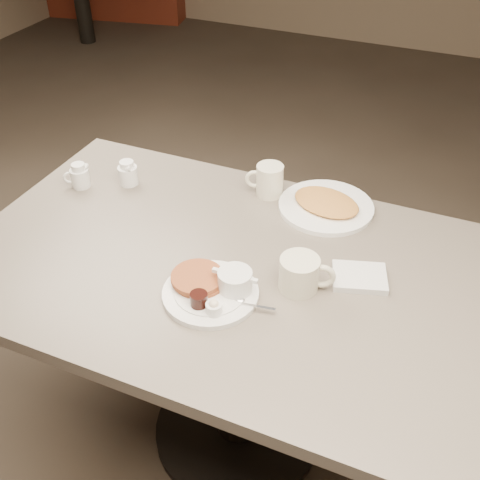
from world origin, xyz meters
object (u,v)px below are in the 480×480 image
at_px(creamer_right, 128,173).
at_px(hash_plate, 326,205).
at_px(main_plate, 213,288).
at_px(coffee_mug_far, 269,180).
at_px(creamer_left, 80,176).
at_px(coffee_mug_near, 301,274).
at_px(diner_table, 237,311).

distance_m(creamer_right, hash_plate, 0.63).
distance_m(main_plate, coffee_mug_far, 0.48).
distance_m(creamer_left, hash_plate, 0.78).
xyz_separation_m(coffee_mug_near, hash_plate, (-0.04, 0.36, -0.03)).
relative_size(creamer_right, hash_plate, 0.25).
distance_m(main_plate, creamer_left, 0.67).
height_order(diner_table, coffee_mug_far, coffee_mug_far).
bearing_deg(coffee_mug_near, creamer_right, 159.01).
height_order(diner_table, creamer_right, creamer_right).
bearing_deg(coffee_mug_near, coffee_mug_far, 121.56).
height_order(creamer_left, hash_plate, creamer_left).
bearing_deg(coffee_mug_far, hash_plate, -2.54).
height_order(diner_table, main_plate, main_plate).
relative_size(diner_table, creamer_left, 18.42).
bearing_deg(creamer_right, coffee_mug_far, 15.15).
xyz_separation_m(creamer_left, hash_plate, (0.75, 0.18, -0.02)).
xyz_separation_m(main_plate, hash_plate, (0.15, 0.47, -0.01)).
bearing_deg(creamer_right, creamer_left, -150.20).
height_order(coffee_mug_near, hash_plate, coffee_mug_near).
xyz_separation_m(creamer_left, creamer_right, (0.13, 0.07, -0.00)).
height_order(coffee_mug_near, creamer_right, coffee_mug_near).
height_order(diner_table, creamer_left, creamer_left).
xyz_separation_m(coffee_mug_far, creamer_right, (-0.43, -0.12, -0.01)).
height_order(creamer_right, hash_plate, creamer_right).
relative_size(creamer_left, hash_plate, 0.23).
distance_m(main_plate, coffee_mug_near, 0.22).
height_order(main_plate, coffee_mug_near, coffee_mug_near).
bearing_deg(creamer_right, main_plate, -37.63).
distance_m(diner_table, creamer_left, 0.67).
relative_size(coffee_mug_near, creamer_left, 1.87).
bearing_deg(hash_plate, coffee_mug_far, 177.46).
bearing_deg(creamer_right, diner_table, -26.19).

